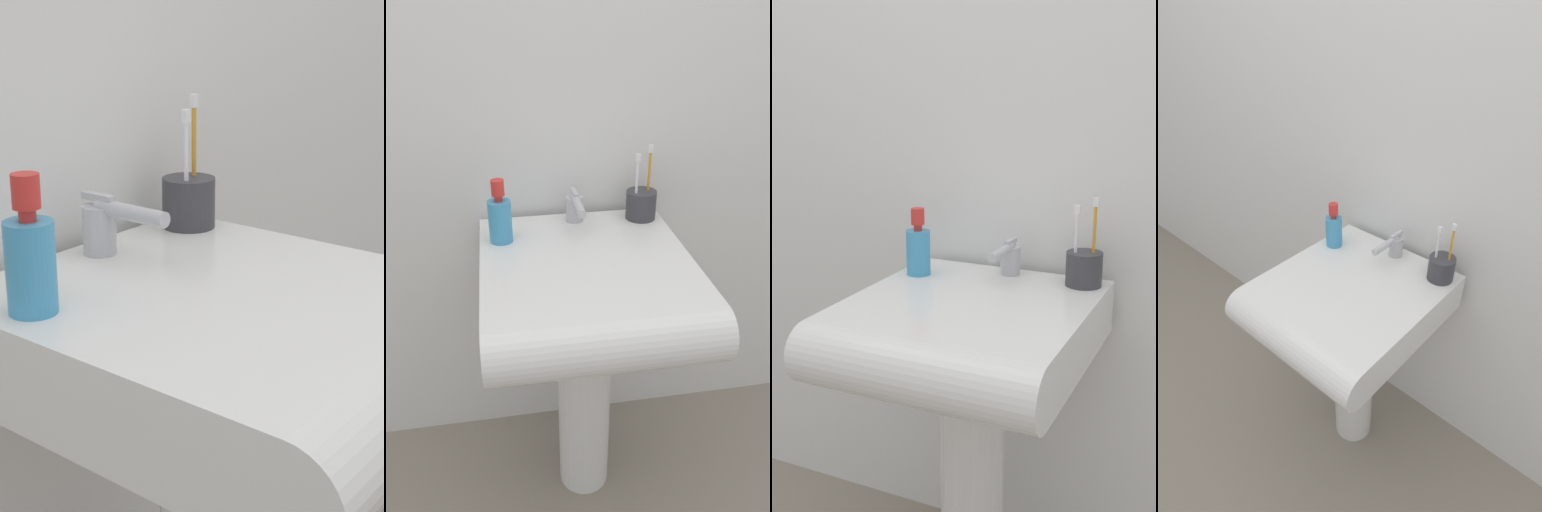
# 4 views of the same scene
# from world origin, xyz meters

# --- Properties ---
(ground_plane) EXTENTS (6.00, 6.00, 0.00)m
(ground_plane) POSITION_xyz_m (0.00, 0.00, 0.00)
(ground_plane) COLOR gray
(ground_plane) RESTS_ON ground
(wall_back) EXTENTS (5.00, 0.05, 2.40)m
(wall_back) POSITION_xyz_m (0.00, 0.30, 1.20)
(wall_back) COLOR silver
(wall_back) RESTS_ON ground
(sink_pedestal) EXTENTS (0.15, 0.15, 0.65)m
(sink_pedestal) POSITION_xyz_m (0.00, 0.00, 0.33)
(sink_pedestal) COLOR white
(sink_pedestal) RESTS_ON ground
(sink_basin) EXTENTS (0.50, 0.57, 0.12)m
(sink_basin) POSITION_xyz_m (0.00, -0.05, 0.71)
(sink_basin) COLOR white
(sink_basin) RESTS_ON sink_pedestal
(faucet) EXTENTS (0.05, 0.15, 0.09)m
(faucet) POSITION_xyz_m (0.01, 0.19, 0.82)
(faucet) COLOR #B7B7BC
(faucet) RESTS_ON sink_basin
(toothbrush_cup) EXTENTS (0.08, 0.08, 0.20)m
(toothbrush_cup) POSITION_xyz_m (0.19, 0.19, 0.82)
(toothbrush_cup) COLOR #38383D
(toothbrush_cup) RESTS_ON sink_basin
(soap_bottle) EXTENTS (0.06, 0.06, 0.16)m
(soap_bottle) POSITION_xyz_m (-0.19, 0.11, 0.84)
(soap_bottle) COLOR #3F99CC
(soap_bottle) RESTS_ON sink_basin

